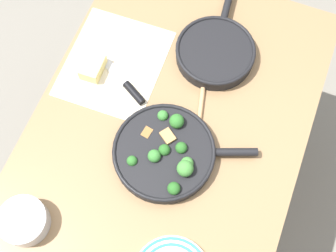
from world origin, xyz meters
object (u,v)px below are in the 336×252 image
object	(u,v)px
grater_knife	(125,83)
cheese_block	(93,67)
prep_bowl_steel	(24,221)
skillet_eggs	(215,52)
wooden_spoon	(203,93)
skillet_broccoli	(166,152)

from	to	relation	value
grater_knife	cheese_block	size ratio (longest dim) A/B	2.54
prep_bowl_steel	skillet_eggs	bearing A→B (deg)	155.66
wooden_spoon	prep_bowl_steel	size ratio (longest dim) A/B	2.96
skillet_eggs	grater_knife	distance (m)	0.30
skillet_broccoli	skillet_eggs	xyz separation A→B (m)	(-0.37, 0.03, 0.00)
skillet_eggs	grater_knife	xyz separation A→B (m)	(0.20, -0.23, -0.02)
cheese_block	grater_knife	bearing A→B (deg)	84.98
skillet_broccoli	skillet_eggs	size ratio (longest dim) A/B	1.08
wooden_spoon	grater_knife	size ratio (longest dim) A/B	1.73
grater_knife	wooden_spoon	bearing A→B (deg)	-136.76
skillet_broccoli	skillet_eggs	bearing A→B (deg)	64.82
wooden_spoon	cheese_block	distance (m)	0.35
wooden_spoon	skillet_broccoli	bearing A→B (deg)	158.54
wooden_spoon	cheese_block	bearing A→B (deg)	84.38
grater_knife	prep_bowl_steel	bearing A→B (deg)	110.03
grater_knife	prep_bowl_steel	xyz separation A→B (m)	(0.50, -0.09, 0.02)
grater_knife	prep_bowl_steel	size ratio (longest dim) A/B	1.71
prep_bowl_steel	skillet_broccoli	bearing A→B (deg)	138.30
grater_knife	prep_bowl_steel	distance (m)	0.51
skillet_eggs	wooden_spoon	bearing A→B (deg)	176.67
skillet_broccoli	grater_knife	size ratio (longest dim) A/B	1.77
grater_knife	cheese_block	xyz separation A→B (m)	(-0.01, -0.11, 0.01)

